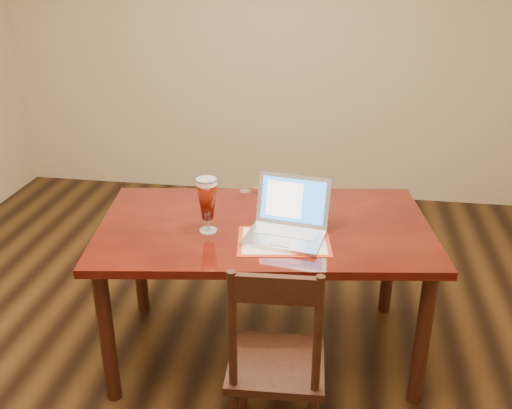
# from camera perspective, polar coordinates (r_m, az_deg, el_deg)

# --- Properties ---
(ground) EXTENTS (5.00, 5.00, 0.00)m
(ground) POSITION_cam_1_polar(r_m,az_deg,el_deg) (3.15, -5.79, -16.35)
(ground) COLOR black
(ground) RESTS_ON ground
(room_shell) EXTENTS (4.51, 5.01, 2.71)m
(room_shell) POSITION_cam_1_polar(r_m,az_deg,el_deg) (2.41, -7.61, 17.40)
(room_shell) COLOR tan
(room_shell) RESTS_ON ground
(dining_table) EXTENTS (1.77, 1.16, 1.05)m
(dining_table) POSITION_cam_1_polar(r_m,az_deg,el_deg) (2.90, 0.79, -3.50)
(dining_table) COLOR #4B110A
(dining_table) RESTS_ON ground
(dining_chair) EXTENTS (0.43, 0.41, 0.96)m
(dining_chair) POSITION_cam_1_polar(r_m,az_deg,el_deg) (2.49, 2.01, -15.54)
(dining_chair) COLOR #32170E
(dining_chair) RESTS_ON ground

